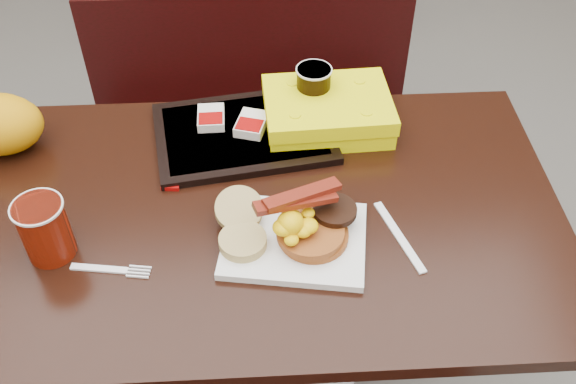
{
  "coord_description": "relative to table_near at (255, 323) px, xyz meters",
  "views": [
    {
      "loc": [
        0.03,
        -0.86,
        1.65
      ],
      "look_at": [
        0.08,
        -0.0,
        0.8
      ],
      "focal_mm": 40.95,
      "sensor_mm": 36.0,
      "label": 1
    }
  ],
  "objects": [
    {
      "name": "table_near",
      "position": [
        0.0,
        0.0,
        0.0
      ],
      "size": [
        1.2,
        0.7,
        0.75
      ],
      "primitive_type": null,
      "color": "black",
      "rests_on": "floor"
    },
    {
      "name": "bench_near_n",
      "position": [
        0.0,
        0.7,
        -0.02
      ],
      "size": [
        1.0,
        0.46,
        0.72
      ],
      "primitive_type": null,
      "color": "black",
      "rests_on": "floor"
    },
    {
      "name": "platter",
      "position": [
        0.08,
        -0.09,
        0.38
      ],
      "size": [
        0.28,
        0.24,
        0.02
      ],
      "primitive_type": "cube",
      "rotation": [
        0.0,
        0.0,
        -0.16
      ],
      "color": "white",
      "rests_on": "table_near"
    },
    {
      "name": "pancake_stack",
      "position": [
        0.12,
        -0.09,
        0.4
      ],
      "size": [
        0.15,
        0.15,
        0.03
      ],
      "primitive_type": "cylinder",
      "rotation": [
        0.0,
        0.0,
        0.21
      ],
      "color": "#964519",
      "rests_on": "platter"
    },
    {
      "name": "sausage_patty",
      "position": [
        0.16,
        -0.05,
        0.42
      ],
      "size": [
        0.09,
        0.09,
        0.01
      ],
      "primitive_type": "cylinder",
      "rotation": [
        0.0,
        0.0,
        0.17
      ],
      "color": "black",
      "rests_on": "pancake_stack"
    },
    {
      "name": "scrambled_eggs",
      "position": [
        0.07,
        -0.1,
        0.44
      ],
      "size": [
        0.09,
        0.09,
        0.04
      ],
      "primitive_type": "ellipsoid",
      "rotation": [
        0.0,
        0.0,
        0.17
      ],
      "color": "yellow",
      "rests_on": "pancake_stack"
    },
    {
      "name": "bacon_strips",
      "position": [
        0.09,
        -0.07,
        0.47
      ],
      "size": [
        0.17,
        0.11,
        0.01
      ],
      "primitive_type": null,
      "rotation": [
        0.0,
        0.0,
        0.32
      ],
      "color": "#420F04",
      "rests_on": "scrambled_eggs"
    },
    {
      "name": "muffin_bottom",
      "position": [
        -0.01,
        -0.1,
        0.4
      ],
      "size": [
        0.1,
        0.1,
        0.02
      ],
      "primitive_type": "cylinder",
      "rotation": [
        0.0,
        0.0,
        0.13
      ],
      "color": "tan",
      "rests_on": "platter"
    },
    {
      "name": "muffin_top",
      "position": [
        -0.02,
        -0.03,
        0.41
      ],
      "size": [
        0.1,
        0.1,
        0.05
      ],
      "primitive_type": "cylinder",
      "rotation": [
        0.38,
        0.0,
        0.18
      ],
      "color": "tan",
      "rests_on": "platter"
    },
    {
      "name": "coffee_cup_near",
      "position": [
        -0.35,
        -0.08,
        0.43
      ],
      "size": [
        0.09,
        0.09,
        0.12
      ],
      "primitive_type": "cylinder",
      "rotation": [
        0.0,
        0.0,
        -0.09
      ],
      "color": "#9A1605",
      "rests_on": "table_near"
    },
    {
      "name": "fork",
      "position": [
        -0.26,
        -0.13,
        0.38
      ],
      "size": [
        0.14,
        0.05,
        0.0
      ],
      "primitive_type": null,
      "rotation": [
        0.0,
        0.0,
        -0.15
      ],
      "color": "white",
      "rests_on": "table_near"
    },
    {
      "name": "knife",
      "position": [
        0.28,
        -0.08,
        0.38
      ],
      "size": [
        0.07,
        0.18,
        0.0
      ],
      "primitive_type": "cube",
      "rotation": [
        0.0,
        0.0,
        -1.26
      ],
      "color": "white",
      "rests_on": "table_near"
    },
    {
      "name": "condiment_syrup",
      "position": [
        0.01,
        -0.03,
        0.38
      ],
      "size": [
        0.04,
        0.03,
        0.01
      ],
      "primitive_type": "cube",
      "rotation": [
        0.0,
        0.0,
        -0.17
      ],
      "color": "#C03C08",
      "rests_on": "table_near"
    },
    {
      "name": "condiment_ketchup",
      "position": [
        -0.15,
        0.07,
        0.38
      ],
      "size": [
        0.04,
        0.03,
        0.01
      ],
      "primitive_type": "cube",
      "rotation": [
        0.0,
        0.0,
        -0.1
      ],
      "color": "#8C0504",
      "rests_on": "table_near"
    },
    {
      "name": "tray",
      "position": [
        -0.01,
        0.22,
        0.38
      ],
      "size": [
        0.4,
        0.32,
        0.02
      ],
      "primitive_type": "cube",
      "rotation": [
        0.0,
        0.0,
        0.16
      ],
      "color": "black",
      "rests_on": "table_near"
    },
    {
      "name": "hashbrown_sleeve_left",
      "position": [
        -0.07,
        0.25,
        0.4
      ],
      "size": [
        0.06,
        0.08,
        0.02
      ],
      "primitive_type": "cube",
      "rotation": [
        0.0,
        0.0,
        0.02
      ],
      "color": "silver",
      "rests_on": "tray"
    },
    {
      "name": "hashbrown_sleeve_right",
      "position": [
        0.01,
        0.23,
        0.4
      ],
      "size": [
        0.08,
        0.09,
        0.02
      ],
      "primitive_type": "cube",
      "rotation": [
        0.0,
        0.0,
        -0.29
      ],
      "color": "silver",
      "rests_on": "tray"
    },
    {
      "name": "coffee_cup_far",
      "position": [
        0.15,
        0.29,
        0.44
      ],
      "size": [
        0.08,
        0.08,
        0.1
      ],
      "primitive_type": "cylinder",
      "rotation": [
        0.0,
        0.0,
        -0.07
      ],
      "color": "black",
      "rests_on": "tray"
    },
    {
      "name": "clamshell",
      "position": [
        0.17,
        0.25,
        0.41
      ],
      "size": [
        0.28,
        0.21,
        0.07
      ],
      "primitive_type": "cube",
      "rotation": [
        0.0,
        0.0,
        0.05
      ],
      "color": "#F2F004",
      "rests_on": "table_near"
    }
  ]
}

